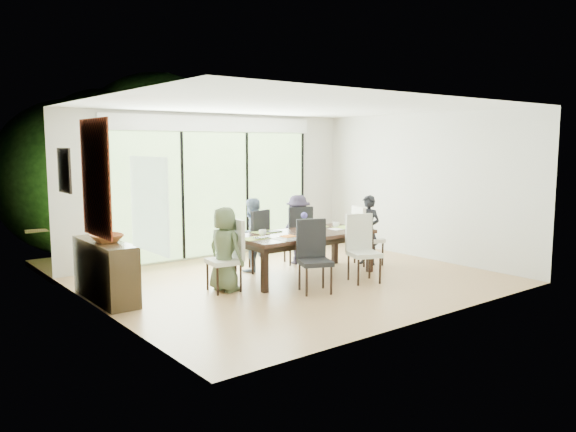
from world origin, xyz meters
TOP-DOWN VIEW (x-y plane):
  - floor at (0.00, 0.00)m, footprint 6.00×5.00m
  - ceiling at (0.00, 0.00)m, footprint 6.00×5.00m
  - wall_back at (0.00, 2.51)m, footprint 6.00×0.02m
  - wall_front at (0.00, -2.51)m, footprint 6.00×0.02m
  - wall_left at (-3.01, 0.00)m, footprint 0.02×5.00m
  - wall_right at (3.01, 0.00)m, footprint 0.02×5.00m
  - glass_doors at (0.00, 2.47)m, footprint 4.20×0.02m
  - blinds_header at (0.00, 2.46)m, footprint 4.40×0.06m
  - mullion_a at (-2.10, 2.46)m, footprint 0.05×0.04m
  - mullion_b at (-0.70, 2.46)m, footprint 0.05×0.04m
  - mullion_c at (0.70, 2.46)m, footprint 0.05×0.04m
  - mullion_d at (2.10, 2.46)m, footprint 0.05×0.04m
  - side_window at (-2.97, -1.20)m, footprint 0.02×0.90m
  - deck at (0.00, 3.40)m, footprint 6.00×1.80m
  - rail_top at (0.00, 4.20)m, footprint 6.00×0.08m
  - foliage_left at (-1.80, 5.20)m, footprint 3.20×3.20m
  - foliage_mid at (0.40, 5.80)m, footprint 4.00×4.00m
  - foliage_right at (2.20, 5.00)m, footprint 2.80×2.80m
  - foliage_far at (-0.60, 6.50)m, footprint 3.60×3.60m
  - table_top at (0.26, 0.18)m, footprint 2.30×1.05m
  - table_apron at (0.26, 0.18)m, footprint 2.11×0.86m
  - table_leg_fl at (-0.82, -0.25)m, footprint 0.09×0.09m
  - table_leg_fr at (1.34, -0.25)m, footprint 0.09×0.09m
  - table_leg_bl at (-0.82, 0.61)m, footprint 0.09×0.09m
  - table_leg_br at (1.34, 0.61)m, footprint 0.09×0.09m
  - chair_left_end at (-1.24, 0.18)m, footprint 0.49×0.49m
  - chair_right_end at (1.76, 0.18)m, footprint 0.56×0.56m
  - chair_far_left at (-0.19, 1.03)m, footprint 0.55×0.55m
  - chair_far_right at (0.81, 1.03)m, footprint 0.57×0.57m
  - chair_near_left at (-0.24, -0.69)m, footprint 0.58×0.58m
  - chair_near_right at (0.76, -0.69)m, footprint 0.57×0.57m
  - person_left_end at (-1.22, 0.18)m, footprint 0.49×0.65m
  - person_right_end at (1.74, 0.18)m, footprint 0.45×0.63m
  - person_far_left at (-0.19, 1.01)m, footprint 0.59×0.39m
  - person_far_right at (0.81, 1.01)m, footprint 0.65×0.50m
  - placemat_left at (-0.69, 0.18)m, footprint 0.42×0.31m
  - placemat_right at (1.21, 0.18)m, footprint 0.42×0.31m
  - placemat_far_l at (-0.19, 0.58)m, footprint 0.42×0.31m
  - placemat_far_r at (0.81, 0.58)m, footprint 0.42×0.31m
  - placemat_paper at (-0.29, -0.12)m, footprint 0.42×0.31m
  - tablet_far_l at (-0.09, 0.53)m, footprint 0.25×0.17m
  - tablet_far_r at (0.76, 0.53)m, footprint 0.23×0.16m
  - papers at (0.96, 0.13)m, footprint 0.29×0.21m
  - platter_base at (-0.29, -0.12)m, footprint 0.25×0.25m
  - platter_snacks at (-0.29, -0.12)m, footprint 0.19×0.19m
  - vase at (0.31, 0.23)m, footprint 0.08×0.08m
  - hyacinth_stems at (0.31, 0.23)m, footprint 0.04×0.04m
  - hyacinth_blooms at (0.31, 0.23)m, footprint 0.11×0.11m
  - laptop at (-0.59, 0.08)m, footprint 0.34×0.23m
  - cup_a at (-0.44, 0.33)m, footprint 0.17×0.17m
  - cup_b at (0.41, 0.08)m, footprint 0.13×0.13m
  - cup_c at (1.06, 0.28)m, footprint 0.16×0.16m
  - book at (0.51, 0.23)m, footprint 0.16×0.22m
  - sideboard at (-2.76, 0.77)m, footprint 0.41×1.46m
  - bowl at (-2.76, 0.67)m, footprint 0.43×0.43m
  - candlestick_base at (-2.76, 1.12)m, footprint 0.09×0.09m
  - candlestick_shaft at (-2.76, 1.12)m, footprint 0.02×0.02m
  - candlestick_pan at (-2.76, 1.12)m, footprint 0.09×0.09m
  - candle at (-2.76, 1.12)m, footprint 0.03×0.03m
  - tapestry at (-2.97, 0.40)m, footprint 0.02×1.00m
  - art_frame at (-2.97, 1.70)m, footprint 0.03×0.55m
  - art_canvas at (-2.95, 1.70)m, footprint 0.01×0.45m

SIDE VIEW (x-z plane):
  - deck at x=0.00m, z-range -0.10..0.00m
  - floor at x=0.00m, z-range -0.01..0.00m
  - table_leg_fl at x=-0.82m, z-range 0.00..0.66m
  - table_leg_fr at x=1.34m, z-range 0.00..0.66m
  - table_leg_bl at x=-0.82m, z-range 0.00..0.66m
  - table_leg_br at x=1.34m, z-range 0.00..0.66m
  - sideboard at x=-2.76m, z-range 0.00..0.82m
  - chair_left_end at x=-1.24m, z-range 0.00..1.05m
  - chair_right_end at x=1.76m, z-range 0.00..1.05m
  - chair_far_left at x=-0.19m, z-range 0.00..1.05m
  - chair_far_right at x=0.81m, z-range 0.00..1.05m
  - chair_near_left at x=-0.24m, z-range 0.00..1.05m
  - chair_near_right at x=0.76m, z-range 0.00..1.05m
  - rail_top at x=0.00m, z-range 0.52..0.58m
  - table_apron at x=0.26m, z-range 0.56..0.65m
  - person_left_end at x=-1.22m, z-range 0.00..1.24m
  - person_right_end at x=1.74m, z-range 0.00..1.24m
  - person_far_left at x=-0.19m, z-range 0.00..1.24m
  - person_far_right at x=0.81m, z-range 0.00..1.24m
  - table_top at x=0.26m, z-range 0.66..0.72m
  - papers at x=0.96m, z-range 0.72..0.72m
  - placemat_left at x=-0.69m, z-range 0.72..0.72m
  - placemat_right at x=1.21m, z-range 0.72..0.72m
  - placemat_far_l at x=-0.19m, z-range 0.72..0.72m
  - placemat_far_r at x=0.81m, z-range 0.72..0.72m
  - placemat_paper at x=-0.29m, z-range 0.72..0.72m
  - book at x=0.51m, z-range 0.72..0.74m
  - tablet_far_r at x=0.76m, z-range 0.72..0.73m
  - tablet_far_l at x=-0.09m, z-range 0.72..0.74m
  - laptop at x=-0.59m, z-range 0.72..0.74m
  - platter_base at x=-0.29m, z-range 0.72..0.75m
  - platter_snacks at x=-0.29m, z-range 0.75..0.76m
  - cup_b at x=0.41m, z-range 0.72..0.81m
  - cup_a at x=-0.44m, z-range 0.72..0.81m
  - cup_c at x=1.06m, z-range 0.72..0.81m
  - vase at x=0.31m, z-range 0.72..0.83m
  - candlestick_base at x=-2.76m, z-range 0.82..0.86m
  - bowl at x=-2.76m, z-range 0.82..0.93m
  - hyacinth_stems at x=0.31m, z-range 0.81..0.97m
  - hyacinth_blooms at x=0.31m, z-range 0.93..1.04m
  - glass_doors at x=0.00m, z-range 0.05..2.35m
  - mullion_a at x=-2.10m, z-range 0.05..2.35m
  - mullion_b at x=-0.70m, z-range 0.05..2.35m
  - mullion_c at x=0.70m, z-range 0.05..2.35m
  - mullion_d at x=2.10m, z-range 0.05..2.35m
  - foliage_right at x=2.20m, z-range -0.14..2.66m
  - wall_back at x=0.00m, z-range 0.00..2.70m
  - wall_front at x=0.00m, z-range 0.00..2.70m
  - wall_left at x=-3.01m, z-range 0.00..2.70m
  - wall_right at x=3.01m, z-range 0.00..2.70m
  - candlestick_shaft at x=-2.76m, z-range 0.84..1.98m
  - foliage_left at x=-1.80m, z-range -0.16..3.04m
  - side_window at x=-2.97m, z-range 1.00..2.00m
  - foliage_far at x=-0.60m, z-range -0.18..3.42m
  - tapestry at x=-2.97m, z-range 0.95..2.45m
  - art_frame at x=-2.97m, z-range 1.42..2.08m
  - art_canvas at x=-2.95m, z-range 1.48..2.02m
  - foliage_mid at x=0.40m, z-range -0.20..3.80m
  - candlestick_pan at x=-2.76m, z-range 1.96..1.99m
  - candle at x=-2.76m, z-range 1.99..2.08m
  - blinds_header at x=0.00m, z-range 2.36..2.64m
  - ceiling at x=0.00m, z-range 2.70..2.71m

